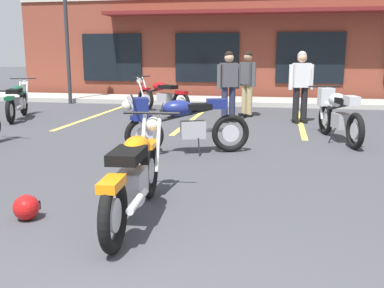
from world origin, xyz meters
name	(u,v)px	position (x,y,z in m)	size (l,w,h in m)	color
ground_plane	(217,175)	(0.00, 4.14, 0.00)	(80.00, 80.00, 0.00)	#3D3D42
sidewalk_kerb	(254,102)	(0.00, 12.90, 0.07)	(22.00, 1.80, 0.14)	#A8A59E
brick_storefront_building	(261,46)	(0.00, 16.74, 1.88)	(17.59, 6.18, 3.75)	brown
painted_stall_lines	(246,120)	(0.00, 9.30, 0.00)	(7.99, 4.80, 0.01)	#DBCC4C
motorcycle_foreground_classic	(135,175)	(-0.58, 2.37, 0.46)	(0.66, 2.11, 0.98)	black
motorcycle_black_cruiser	(338,113)	(1.89, 7.07, 0.53)	(0.90, 2.07, 0.98)	black
motorcycle_silver_naked	(181,122)	(-0.77, 5.34, 0.53)	(2.02, 1.05, 0.98)	black
motorcycle_blue_standard	(162,96)	(-2.39, 10.28, 0.46)	(1.85, 1.38, 0.98)	black
motorcycle_green_cafe_racer	(17,101)	(-5.61, 8.36, 0.46)	(1.03, 2.03, 0.98)	black
person_in_black_shirt	(301,83)	(1.28, 9.10, 0.95)	(0.60, 0.37, 1.68)	black
person_by_back_row	(247,80)	(-0.03, 9.92, 0.95)	(0.48, 0.51, 1.68)	black
person_near_building	(229,82)	(-0.40, 8.92, 0.95)	(0.56, 0.42, 1.68)	black
helmet_on_pavement	(26,207)	(-1.65, 2.15, 0.13)	(0.26, 0.26, 0.26)	#B71414
parking_lot_lamp_post	(63,1)	(-5.89, 11.69, 3.21)	(0.24, 0.76, 4.95)	#2D2D33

